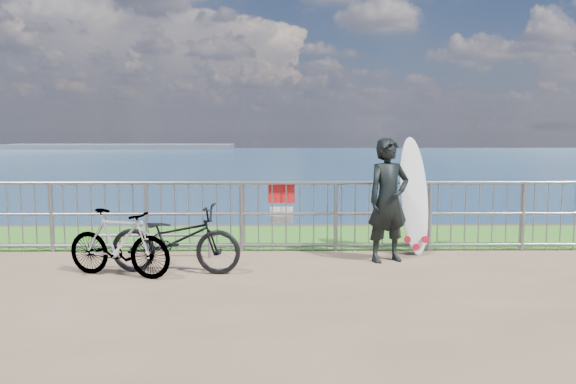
{
  "coord_description": "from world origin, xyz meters",
  "views": [
    {
      "loc": [
        0.14,
        -7.2,
        1.98
      ],
      "look_at": [
        0.24,
        1.2,
        1.0
      ],
      "focal_mm": 35.0,
      "sensor_mm": 36.0,
      "label": 1
    }
  ],
  "objects_px": {
    "bicycle_near": "(175,239)",
    "bicycle_far": "(119,243)",
    "surfer": "(388,200)",
    "surfboard": "(414,200)"
  },
  "relations": [
    {
      "from": "surfboard",
      "to": "bicycle_far",
      "type": "relative_size",
      "value": 1.22
    },
    {
      "from": "surfboard",
      "to": "bicycle_near",
      "type": "bearing_deg",
      "value": -161.77
    },
    {
      "from": "surfer",
      "to": "surfboard",
      "type": "bearing_deg",
      "value": 24.96
    },
    {
      "from": "bicycle_far",
      "to": "bicycle_near",
      "type": "bearing_deg",
      "value": -58.21
    },
    {
      "from": "surfboard",
      "to": "surfer",
      "type": "bearing_deg",
      "value": -134.31
    },
    {
      "from": "bicycle_near",
      "to": "bicycle_far",
      "type": "relative_size",
      "value": 1.18
    },
    {
      "from": "surfboard",
      "to": "bicycle_far",
      "type": "bearing_deg",
      "value": -162.4
    },
    {
      "from": "bicycle_near",
      "to": "bicycle_far",
      "type": "bearing_deg",
      "value": 110.44
    },
    {
      "from": "surfboard",
      "to": "bicycle_far",
      "type": "xyz_separation_m",
      "value": [
        -4.22,
        -1.34,
        -0.39
      ]
    },
    {
      "from": "surfboard",
      "to": "bicycle_near",
      "type": "distance_m",
      "value": 3.71
    }
  ]
}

